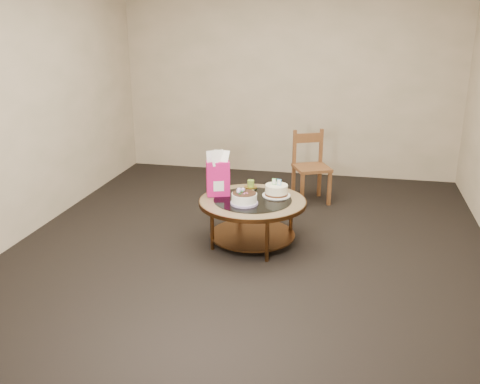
% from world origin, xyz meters
% --- Properties ---
extents(ground, '(5.00, 5.00, 0.00)m').
position_xyz_m(ground, '(0.00, 0.00, 0.00)').
color(ground, black).
rests_on(ground, ground).
extents(room_walls, '(4.52, 5.02, 2.61)m').
position_xyz_m(room_walls, '(0.00, 0.00, 1.54)').
color(room_walls, '#C6AE95').
rests_on(room_walls, ground).
extents(coffee_table, '(1.02, 1.02, 0.46)m').
position_xyz_m(coffee_table, '(0.00, -0.00, 0.38)').
color(coffee_table, '#513017').
rests_on(coffee_table, ground).
extents(decorated_cake, '(0.25, 0.25, 0.15)m').
position_xyz_m(decorated_cake, '(-0.05, -0.14, 0.51)').
color(decorated_cake, '#AD93D1').
rests_on(decorated_cake, coffee_table).
extents(cream_cake, '(0.27, 0.27, 0.17)m').
position_xyz_m(cream_cake, '(0.20, 0.15, 0.51)').
color(cream_cake, white).
rests_on(cream_cake, coffee_table).
extents(gift_bag, '(0.24, 0.21, 0.43)m').
position_xyz_m(gift_bag, '(-0.35, 0.05, 0.67)').
color(gift_bag, '#D31361').
rests_on(gift_bag, coffee_table).
extents(pillar_candle, '(0.13, 0.13, 0.10)m').
position_xyz_m(pillar_candle, '(-0.08, 0.31, 0.49)').
color(pillar_candle, '#E1D35C').
rests_on(pillar_candle, coffee_table).
extents(dining_chair, '(0.51, 0.51, 0.83)m').
position_xyz_m(dining_chair, '(0.43, 1.39, 0.42)').
color(dining_chair, brown).
rests_on(dining_chair, ground).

